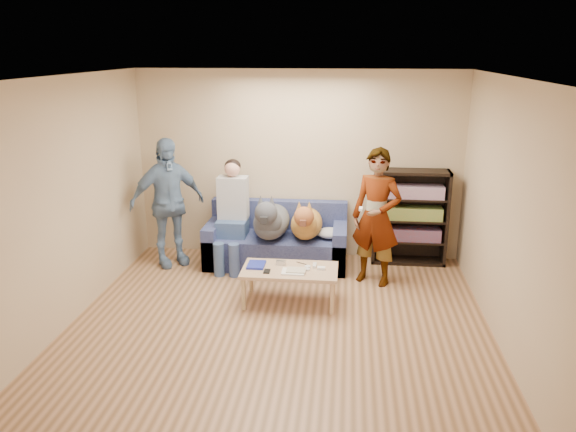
# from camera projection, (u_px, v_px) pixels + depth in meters

# --- Properties ---
(ground) EXTENTS (5.00, 5.00, 0.00)m
(ground) POSITION_uv_depth(u_px,v_px,m) (275.00, 337.00, 5.78)
(ground) COLOR brown
(ground) RESTS_ON ground
(ceiling) EXTENTS (5.00, 5.00, 0.00)m
(ceiling) POSITION_uv_depth(u_px,v_px,m) (274.00, 78.00, 5.03)
(ceiling) COLOR white
(ceiling) RESTS_ON ground
(wall_back) EXTENTS (4.50, 0.00, 4.50)m
(wall_back) POSITION_uv_depth(u_px,v_px,m) (298.00, 165.00, 7.78)
(wall_back) COLOR tan
(wall_back) RESTS_ON ground
(wall_front) EXTENTS (4.50, 0.00, 4.50)m
(wall_front) POSITION_uv_depth(u_px,v_px,m) (214.00, 350.00, 3.02)
(wall_front) COLOR tan
(wall_front) RESTS_ON ground
(wall_left) EXTENTS (0.00, 5.00, 5.00)m
(wall_left) POSITION_uv_depth(u_px,v_px,m) (53.00, 210.00, 5.64)
(wall_left) COLOR tan
(wall_left) RESTS_ON ground
(wall_right) EXTENTS (0.00, 5.00, 5.00)m
(wall_right) POSITION_uv_depth(u_px,v_px,m) (516.00, 224.00, 5.17)
(wall_right) COLOR tan
(wall_right) RESTS_ON ground
(blanket) EXTENTS (0.38, 0.32, 0.13)m
(blanket) POSITION_uv_depth(u_px,v_px,m) (330.00, 233.00, 7.48)
(blanket) COLOR #B1B1B6
(blanket) RESTS_ON sofa
(person_standing_right) EXTENTS (0.74, 0.63, 1.72)m
(person_standing_right) POSITION_uv_depth(u_px,v_px,m) (376.00, 217.00, 6.91)
(person_standing_right) COLOR gray
(person_standing_right) RESTS_ON ground
(person_standing_left) EXTENTS (1.07, 0.96, 1.75)m
(person_standing_left) POSITION_uv_depth(u_px,v_px,m) (167.00, 203.00, 7.51)
(person_standing_left) COLOR #7086B3
(person_standing_left) RESTS_ON ground
(held_controller) EXTENTS (0.05, 0.12, 0.03)m
(held_controller) POSITION_uv_depth(u_px,v_px,m) (361.00, 209.00, 6.70)
(held_controller) COLOR white
(held_controller) RESTS_ON person_standing_right
(notebook_blue) EXTENTS (0.20, 0.26, 0.03)m
(notebook_blue) POSITION_uv_depth(u_px,v_px,m) (256.00, 265.00, 6.55)
(notebook_blue) COLOR #1B2799
(notebook_blue) RESTS_ON coffee_table
(papers) EXTENTS (0.26, 0.20, 0.02)m
(papers) POSITION_uv_depth(u_px,v_px,m) (293.00, 272.00, 6.36)
(papers) COLOR white
(papers) RESTS_ON coffee_table
(magazine) EXTENTS (0.22, 0.17, 0.01)m
(magazine) POSITION_uv_depth(u_px,v_px,m) (296.00, 270.00, 6.37)
(magazine) COLOR #C1B59A
(magazine) RESTS_ON coffee_table
(camera_silver) EXTENTS (0.11, 0.06, 0.05)m
(camera_silver) POSITION_uv_depth(u_px,v_px,m) (281.00, 263.00, 6.58)
(camera_silver) COLOR #A9A9AD
(camera_silver) RESTS_ON coffee_table
(controller_a) EXTENTS (0.04, 0.13, 0.03)m
(controller_a) POSITION_uv_depth(u_px,v_px,m) (315.00, 265.00, 6.52)
(controller_a) COLOR silver
(controller_a) RESTS_ON coffee_table
(controller_b) EXTENTS (0.09, 0.06, 0.03)m
(controller_b) POSITION_uv_depth(u_px,v_px,m) (321.00, 268.00, 6.44)
(controller_b) COLOR white
(controller_b) RESTS_ON coffee_table
(headphone_cup_a) EXTENTS (0.07, 0.07, 0.02)m
(headphone_cup_a) POSITION_uv_depth(u_px,v_px,m) (307.00, 269.00, 6.42)
(headphone_cup_a) COLOR silver
(headphone_cup_a) RESTS_ON coffee_table
(headphone_cup_b) EXTENTS (0.07, 0.07, 0.02)m
(headphone_cup_b) POSITION_uv_depth(u_px,v_px,m) (308.00, 267.00, 6.50)
(headphone_cup_b) COLOR white
(headphone_cup_b) RESTS_ON coffee_table
(pen_orange) EXTENTS (0.13, 0.06, 0.01)m
(pen_orange) POSITION_uv_depth(u_px,v_px,m) (287.00, 274.00, 6.31)
(pen_orange) COLOR #E85720
(pen_orange) RESTS_ON coffee_table
(pen_black) EXTENTS (0.13, 0.08, 0.01)m
(pen_black) POSITION_uv_depth(u_px,v_px,m) (302.00, 263.00, 6.62)
(pen_black) COLOR black
(pen_black) RESTS_ON coffee_table
(wallet) EXTENTS (0.07, 0.12, 0.02)m
(wallet) POSITION_uv_depth(u_px,v_px,m) (267.00, 271.00, 6.37)
(wallet) COLOR black
(wallet) RESTS_ON coffee_table
(sofa) EXTENTS (1.90, 0.85, 0.82)m
(sofa) POSITION_uv_depth(u_px,v_px,m) (277.00, 243.00, 7.72)
(sofa) COLOR #515B93
(sofa) RESTS_ON ground
(person_seated) EXTENTS (0.40, 0.73, 1.47)m
(person_seated) POSITION_uv_depth(u_px,v_px,m) (232.00, 210.00, 7.52)
(person_seated) COLOR #405A8D
(person_seated) RESTS_ON sofa
(dog_gray) EXTENTS (0.48, 1.28, 0.69)m
(dog_gray) POSITION_uv_depth(u_px,v_px,m) (271.00, 220.00, 7.42)
(dog_gray) COLOR #4C5057
(dog_gray) RESTS_ON sofa
(dog_tan) EXTENTS (0.42, 1.17, 0.61)m
(dog_tan) POSITION_uv_depth(u_px,v_px,m) (306.00, 223.00, 7.42)
(dog_tan) COLOR #B67837
(dog_tan) RESTS_ON sofa
(coffee_table) EXTENTS (1.10, 0.60, 0.42)m
(coffee_table) POSITION_uv_depth(u_px,v_px,m) (290.00, 273.00, 6.48)
(coffee_table) COLOR tan
(coffee_table) RESTS_ON ground
(bookshelf) EXTENTS (1.00, 0.34, 1.30)m
(bookshelf) POSITION_uv_depth(u_px,v_px,m) (410.00, 215.00, 7.64)
(bookshelf) COLOR black
(bookshelf) RESTS_ON ground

